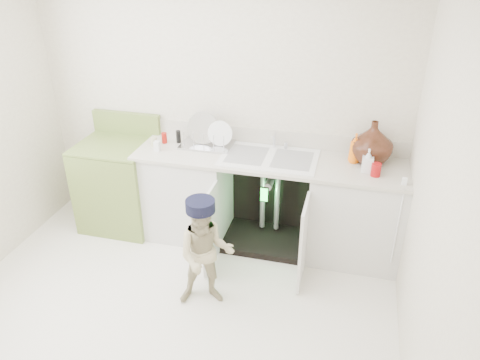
# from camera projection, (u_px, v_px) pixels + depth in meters

# --- Properties ---
(ground) EXTENTS (3.50, 3.50, 0.00)m
(ground) POSITION_uv_depth(u_px,v_px,m) (167.00, 318.00, 3.66)
(ground) COLOR silver
(ground) RESTS_ON ground
(room_shell) EXTENTS (6.00, 5.50, 1.26)m
(room_shell) POSITION_uv_depth(u_px,v_px,m) (153.00, 176.00, 3.07)
(room_shell) COLOR silver
(room_shell) RESTS_ON ground
(counter_run) EXTENTS (2.44, 1.02, 1.27)m
(counter_run) POSITION_uv_depth(u_px,v_px,m) (272.00, 198.00, 4.34)
(counter_run) COLOR silver
(counter_run) RESTS_ON ground
(avocado_stove) EXTENTS (0.71, 0.65, 1.10)m
(avocado_stove) POSITION_uv_depth(u_px,v_px,m) (120.00, 183.00, 4.66)
(avocado_stove) COLOR olive
(avocado_stove) RESTS_ON ground
(repair_worker) EXTENTS (0.64, 0.83, 0.94)m
(repair_worker) POSITION_uv_depth(u_px,v_px,m) (206.00, 253.00, 3.62)
(repair_worker) COLOR #C2B18B
(repair_worker) RESTS_ON ground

